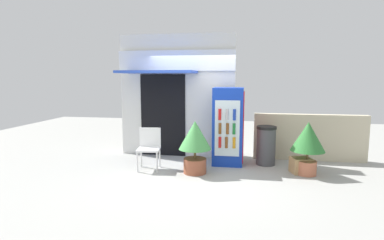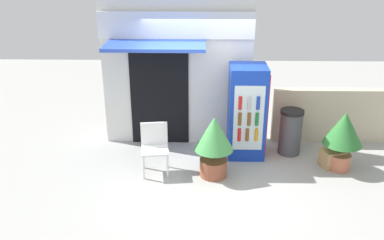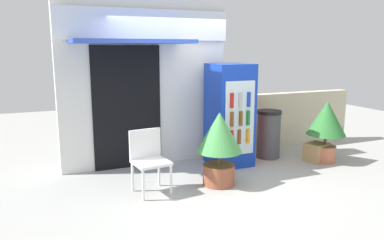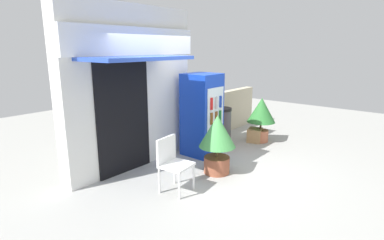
{
  "view_description": "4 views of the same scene",
  "coord_description": "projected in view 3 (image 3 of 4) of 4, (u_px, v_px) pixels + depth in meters",
  "views": [
    {
      "loc": [
        1.09,
        -6.16,
        1.97
      ],
      "look_at": [
        -0.07,
        0.44,
        1.05
      ],
      "focal_mm": 28.83,
      "sensor_mm": 36.0,
      "label": 1
    },
    {
      "loc": [
        -0.15,
        -6.45,
        3.7
      ],
      "look_at": [
        -0.31,
        0.48,
        0.83
      ],
      "focal_mm": 39.13,
      "sensor_mm": 36.0,
      "label": 2
    },
    {
      "loc": [
        -2.35,
        -4.74,
        2.01
      ],
      "look_at": [
        -0.12,
        0.52,
        0.9
      ],
      "focal_mm": 34.79,
      "sensor_mm": 36.0,
      "label": 3
    },
    {
      "loc": [
        -4.26,
        -3.05,
        2.28
      ],
      "look_at": [
        -0.07,
        0.44,
        0.96
      ],
      "focal_mm": 28.34,
      "sensor_mm": 36.0,
      "label": 4
    }
  ],
  "objects": [
    {
      "name": "ground",
      "position": [
        213.0,
        184.0,
        5.57
      ],
      "size": [
        16.0,
        16.0,
        0.0
      ],
      "primitive_type": "plane",
      "color": "#A3A39E"
    },
    {
      "name": "storefront_building",
      "position": [
        143.0,
        75.0,
        6.34
      ],
      "size": [
        2.89,
        1.27,
        3.03
      ],
      "color": "silver",
      "rests_on": "ground"
    },
    {
      "name": "drink_cooler",
      "position": [
        230.0,
        115.0,
        6.4
      ],
      "size": [
        0.69,
        0.74,
        1.75
      ],
      "color": "#1438B2",
      "rests_on": "ground"
    },
    {
      "name": "plastic_chair",
      "position": [
        149.0,
        156.0,
        5.21
      ],
      "size": [
        0.52,
        0.5,
        0.88
      ],
      "color": "white",
      "rests_on": "ground"
    },
    {
      "name": "potted_plant_near_shop",
      "position": [
        219.0,
        141.0,
        5.44
      ],
      "size": [
        0.67,
        0.67,
        1.1
      ],
      "color": "#995138",
      "rests_on": "ground"
    },
    {
      "name": "potted_plant_curbside",
      "position": [
        326.0,
        123.0,
        6.56
      ],
      "size": [
        0.68,
        0.68,
        1.09
      ],
      "color": "#BC6B4C",
      "rests_on": "ground"
    },
    {
      "name": "trash_bin",
      "position": [
        269.0,
        134.0,
        6.87
      ],
      "size": [
        0.44,
        0.44,
        0.89
      ],
      "color": "#47474C",
      "rests_on": "ground"
    },
    {
      "name": "stone_boundary_wall",
      "position": [
        294.0,
        119.0,
        7.78
      ],
      "size": [
        2.6,
        0.21,
        1.11
      ],
      "primitive_type": "cube",
      "color": "beige",
      "rests_on": "ground"
    },
    {
      "name": "cardboard_box",
      "position": [
        316.0,
        152.0,
        6.7
      ],
      "size": [
        0.46,
        0.42,
        0.33
      ],
      "primitive_type": "cube",
      "rotation": [
        0.0,
        0.0,
        0.28
      ],
      "color": "tan",
      "rests_on": "ground"
    }
  ]
}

